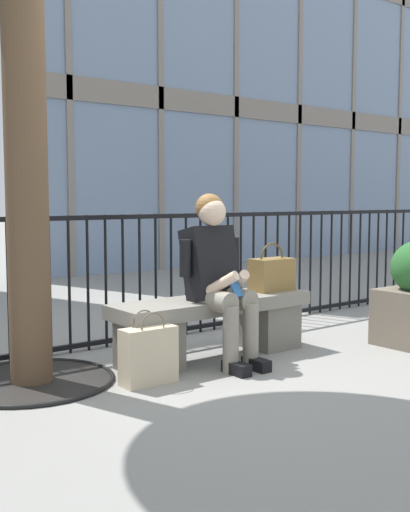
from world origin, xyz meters
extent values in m
plane|color=gray|center=(0.00, 0.00, 0.00)|extent=(60.00, 60.00, 0.00)
cube|color=gray|center=(0.00, 0.00, 0.40)|extent=(1.60, 0.44, 0.10)
cube|color=slate|center=(-0.56, 0.00, 0.17)|extent=(0.36, 0.37, 0.35)
cube|color=slate|center=(0.56, 0.00, 0.17)|extent=(0.36, 0.37, 0.35)
cylinder|color=gray|center=(-0.15, -0.18, 0.47)|extent=(0.15, 0.40, 0.15)
cylinder|color=gray|center=(-0.15, -0.38, 0.23)|extent=(0.11, 0.11, 0.45)
cube|color=black|center=(-0.15, -0.44, 0.04)|extent=(0.09, 0.22, 0.08)
cylinder|color=gray|center=(0.03, -0.18, 0.47)|extent=(0.15, 0.40, 0.15)
cylinder|color=gray|center=(0.03, -0.38, 0.23)|extent=(0.11, 0.11, 0.45)
cube|color=black|center=(0.03, -0.44, 0.04)|extent=(0.09, 0.22, 0.08)
cube|color=black|center=(-0.06, -0.04, 0.71)|extent=(0.36, 0.30, 0.55)
cylinder|color=black|center=(-0.28, -0.04, 0.76)|extent=(0.08, 0.08, 0.26)
cylinder|color=beige|center=(-0.14, -0.26, 0.59)|extent=(0.16, 0.28, 0.20)
cylinder|color=black|center=(0.16, -0.04, 0.76)|extent=(0.08, 0.08, 0.26)
cylinder|color=beige|center=(0.02, -0.26, 0.59)|extent=(0.16, 0.28, 0.20)
cube|color=#2D6BB7|center=(-0.06, -0.32, 0.57)|extent=(0.07, 0.10, 0.13)
sphere|color=beige|center=(-0.06, -0.06, 1.08)|extent=(0.20, 0.20, 0.20)
sphere|color=olive|center=(-0.06, -0.03, 1.11)|extent=(0.20, 0.20, 0.20)
cube|color=olive|center=(0.58, -0.01, 0.58)|extent=(0.35, 0.19, 0.26)
torus|color=brown|center=(0.58, -0.01, 0.71)|extent=(0.24, 0.02, 0.24)
cube|color=beige|center=(-0.73, -0.26, 0.18)|extent=(0.36, 0.15, 0.36)
torus|color=#685E4C|center=(-0.73, -0.31, 0.38)|extent=(0.17, 0.01, 0.17)
torus|color=#685E4C|center=(-0.73, -0.20, 0.38)|extent=(0.17, 0.01, 0.17)
cylinder|color=black|center=(-1.25, 0.77, 0.52)|extent=(0.02, 0.02, 1.05)
cylinder|color=black|center=(-1.09, 0.77, 0.52)|extent=(0.02, 0.02, 1.05)
cylinder|color=black|center=(-0.93, 0.77, 0.52)|extent=(0.02, 0.02, 1.05)
cylinder|color=black|center=(-0.78, 0.77, 0.52)|extent=(0.02, 0.02, 1.05)
cylinder|color=black|center=(-0.62, 0.77, 0.52)|extent=(0.02, 0.02, 1.05)
cylinder|color=black|center=(-0.47, 0.77, 0.52)|extent=(0.02, 0.02, 1.05)
cylinder|color=black|center=(-0.31, 0.77, 0.52)|extent=(0.02, 0.02, 1.05)
cylinder|color=black|center=(-0.16, 0.77, 0.52)|extent=(0.02, 0.02, 1.05)
cylinder|color=black|center=(0.00, 0.77, 0.52)|extent=(0.02, 0.02, 1.05)
cylinder|color=black|center=(0.16, 0.77, 0.52)|extent=(0.02, 0.02, 1.05)
cylinder|color=black|center=(0.31, 0.77, 0.52)|extent=(0.02, 0.02, 1.05)
cylinder|color=black|center=(0.47, 0.77, 0.52)|extent=(0.02, 0.02, 1.05)
cylinder|color=black|center=(0.62, 0.77, 0.52)|extent=(0.02, 0.02, 1.05)
cylinder|color=black|center=(0.78, 0.77, 0.52)|extent=(0.02, 0.02, 1.05)
cylinder|color=black|center=(0.93, 0.77, 0.52)|extent=(0.02, 0.02, 1.05)
cylinder|color=black|center=(1.09, 0.77, 0.52)|extent=(0.02, 0.02, 1.05)
cylinder|color=black|center=(1.25, 0.77, 0.52)|extent=(0.02, 0.02, 1.05)
cylinder|color=black|center=(1.40, 0.77, 0.52)|extent=(0.02, 0.02, 1.05)
cylinder|color=black|center=(1.56, 0.77, 0.52)|extent=(0.02, 0.02, 1.05)
cylinder|color=black|center=(1.71, 0.77, 0.52)|extent=(0.02, 0.02, 1.05)
cylinder|color=black|center=(1.87, 0.77, 0.52)|extent=(0.02, 0.02, 1.05)
cylinder|color=black|center=(2.02, 0.77, 0.52)|extent=(0.02, 0.02, 1.05)
cylinder|color=black|center=(2.18, 0.77, 0.52)|extent=(0.02, 0.02, 1.05)
cylinder|color=black|center=(2.34, 0.77, 0.52)|extent=(0.02, 0.02, 1.05)
cylinder|color=black|center=(2.49, 0.77, 0.52)|extent=(0.02, 0.02, 1.05)
cylinder|color=black|center=(2.65, 0.77, 0.52)|extent=(0.02, 0.02, 1.05)
cylinder|color=black|center=(2.80, 0.77, 0.52)|extent=(0.02, 0.02, 1.05)
cylinder|color=black|center=(2.96, 0.77, 0.52)|extent=(0.02, 0.02, 1.05)
cylinder|color=black|center=(3.11, 0.77, 0.52)|extent=(0.02, 0.02, 1.05)
cylinder|color=black|center=(3.27, 0.77, 0.52)|extent=(0.02, 0.02, 1.05)
cylinder|color=black|center=(3.43, 0.77, 0.52)|extent=(0.02, 0.02, 1.05)
cylinder|color=black|center=(3.58, 0.77, 0.52)|extent=(0.02, 0.02, 1.05)
cube|color=black|center=(0.00, 0.77, 0.05)|extent=(8.10, 0.04, 0.04)
cube|color=black|center=(0.00, 0.77, 1.03)|extent=(8.10, 0.04, 0.04)
cylinder|color=black|center=(-1.31, 0.22, 0.01)|extent=(1.03, 1.03, 0.01)
torus|color=black|center=(-1.31, 0.22, 0.01)|extent=(1.06, 1.06, 0.03)
cylinder|color=brown|center=(-1.31, 0.22, 1.70)|extent=(0.26, 0.26, 3.40)
cube|color=#7A8EAD|center=(6.12, 5.25, 4.50)|extent=(11.25, 0.40, 9.00)
cube|color=gray|center=(4.51, 5.04, 4.50)|extent=(0.10, 0.04, 9.00)
cube|color=gray|center=(6.12, 5.04, 4.50)|extent=(0.10, 0.04, 9.00)
cube|color=gray|center=(7.72, 5.04, 4.50)|extent=(0.10, 0.04, 9.00)
cube|color=gray|center=(9.33, 5.04, 4.50)|extent=(0.10, 0.04, 9.00)
cube|color=gray|center=(6.12, 5.04, 2.80)|extent=(11.25, 0.04, 0.36)
camera|label=1|loc=(-2.82, -3.55, 1.18)|focal=43.79mm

